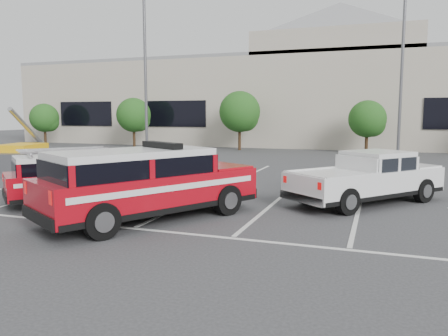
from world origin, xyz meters
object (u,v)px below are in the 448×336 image
Objects in this scene: tree_mid_right at (369,120)px; utility_rig at (19,160)px; convention_building at (320,96)px; tree_mid_left at (241,113)px; light_pole_left at (146,78)px; ladder_suv at (77,181)px; light_pole_mid at (401,76)px; fire_chief_suv at (147,188)px; white_pickup at (367,183)px; tree_left at (135,116)px; tree_far_left at (45,119)px.

tree_mid_right reaches higher than utility_rig.
convention_building is 11.19m from tree_mid_left.
ladder_suv is (4.42, -12.45, -4.46)m from light_pole_left.
light_pole_mid is 2.40× the size of utility_rig.
tree_mid_right is 24.51m from fire_chief_suv.
fire_chief_suv reaches higher than white_pickup.
light_pole_left is 1.00× the size of light_pole_mid.
light_pole_left reaches higher than white_pickup.
light_pole_left is 16.49m from fire_chief_suv.
convention_building is 32.77m from ladder_suv.
light_pole_mid is at bearing 14.93° from light_pole_left.
convention_building is at bearing 33.05° from tree_left.
light_pole_left is 1.59× the size of fire_chief_suv.
tree_left is 0.80× the size of white_pickup.
tree_left is at bearing 90.90° from utility_rig.
tree_far_left and tree_mid_right have the same top height.
tree_far_left is 0.39× the size of light_pole_left.
white_pickup is at bearing -32.50° from tree_far_left.
white_pickup is (20.51, -19.43, -2.09)m from tree_left.
light_pole_left is at bearing -107.10° from tree_mid_left.
utility_rig is (-16.69, 2.02, -0.02)m from white_pickup.
white_pickup is at bearing 58.70° from ladder_suv.
tree_left is at bearing 124.52° from light_pole_left.
tree_mid_right is at bearing -0.00° from tree_left.
convention_building reaches higher than tree_mid_right.
ladder_suv is at bearing -111.09° from tree_mid_right.
convention_building is 12.38× the size of tree_mid_left.
utility_rig is (-7.50, 5.07, -0.06)m from ladder_suv.
white_pickup is at bearing -95.97° from light_pole_mid.
fire_chief_suv reaches higher than ladder_suv.
fire_chief_suv is at bearing -60.41° from light_pole_left.
light_pole_mid reaches higher than tree_left.
utility_rig is at bearing -147.84° from light_pole_mid.
light_pole_left reaches higher than ladder_suv.
convention_building reaches higher than light_pole_mid.
tree_mid_right is at bearing 37.50° from light_pole_left.
light_pole_left is at bearing -165.07° from light_pole_mid.
tree_left is 17.96m from utility_rig.
tree_mid_left reaches higher than white_pickup.
tree_mid_right reaches higher than fire_chief_suv.
tree_far_left is 31.04m from ladder_suv.
tree_far_left is 0.90× the size of tree_left.
utility_rig is (13.82, -17.42, -1.84)m from tree_far_left.
utility_rig reaches higher than ladder_suv.
light_pole_left is (-8.18, -19.86, 0.47)m from convention_building.
fire_chief_suv is at bearing -43.96° from tree_far_left.
ladder_suv is (21.33, -22.49, -1.78)m from tree_far_left.
tree_left is 10.00m from tree_mid_left.
light_pole_mid is at bearing -15.43° from tree_left.
convention_building reaches higher than tree_mid_left.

